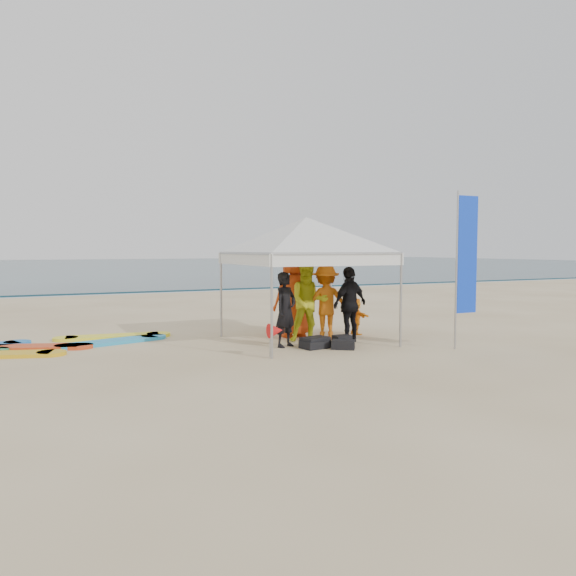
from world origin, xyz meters
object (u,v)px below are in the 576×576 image
(person_orange_b, at_px, (294,294))
(marker_pennant, at_px, (276,331))
(canopy_tent, at_px, (306,218))
(person_black_a, at_px, (286,310))
(person_orange_a, at_px, (326,302))
(surfboard_spread, at_px, (27,348))
(person_seated, at_px, (356,316))
(feather_flag, at_px, (466,257))
(person_black_b, at_px, (350,304))
(person_yellow, at_px, (309,302))

(person_orange_b, height_order, marker_pennant, person_orange_b)
(canopy_tent, bearing_deg, person_black_a, -148.30)
(person_orange_a, height_order, person_orange_b, person_orange_b)
(marker_pennant, bearing_deg, person_orange_b, 56.13)
(canopy_tent, relative_size, surfboard_spread, 0.78)
(canopy_tent, distance_m, surfboard_spread, 6.31)
(person_seated, relative_size, surfboard_spread, 0.16)
(marker_pennant, relative_size, surfboard_spread, 0.12)
(person_black_a, bearing_deg, feather_flag, -54.05)
(person_black_b, distance_m, marker_pennant, 2.35)
(person_seated, height_order, surfboard_spread, person_seated)
(person_yellow, distance_m, marker_pennant, 1.87)
(person_black_a, xyz_separation_m, person_orange_a, (1.21, 0.49, 0.06))
(person_orange_b, bearing_deg, canopy_tent, 80.71)
(feather_flag, bearing_deg, person_yellow, 140.76)
(person_yellow, bearing_deg, person_seated, 36.11)
(canopy_tent, bearing_deg, person_orange_b, 86.31)
(person_orange_b, xyz_separation_m, canopy_tent, (-0.04, -0.70, 1.71))
(person_seated, bearing_deg, person_orange_a, 110.40)
(person_yellow, height_order, person_orange_b, person_orange_b)
(person_black_b, bearing_deg, canopy_tent, -44.99)
(person_orange_a, bearing_deg, person_black_b, 134.25)
(marker_pennant, bearing_deg, person_yellow, 43.02)
(person_yellow, height_order, canopy_tent, canopy_tent)
(person_black_b, xyz_separation_m, person_seated, (0.71, 0.85, -0.39))
(canopy_tent, distance_m, feather_flag, 3.40)
(person_orange_a, relative_size, person_black_b, 1.02)
(feather_flag, bearing_deg, person_orange_a, 132.40)
(person_black_a, height_order, person_seated, person_black_a)
(feather_flag, bearing_deg, person_seated, 111.30)
(person_orange_a, distance_m, person_seated, 1.14)
(person_black_a, distance_m, person_yellow, 0.80)
(feather_flag, relative_size, marker_pennant, 4.98)
(person_orange_a, distance_m, canopy_tent, 1.93)
(marker_pennant, bearing_deg, surfboard_spread, 145.62)
(person_orange_a, relative_size, canopy_tent, 0.41)
(person_orange_b, bearing_deg, surfboard_spread, -14.32)
(person_black_b, bearing_deg, person_seated, -146.40)
(person_yellow, bearing_deg, person_orange_b, 106.96)
(person_orange_a, xyz_separation_m, surfboard_spread, (-6.04, 1.48, -0.80))
(person_yellow, relative_size, person_orange_a, 1.05)
(person_black_a, xyz_separation_m, canopy_tent, (0.69, 0.42, 1.92))
(canopy_tent, height_order, feather_flag, feather_flag)
(person_black_a, xyz_separation_m, feather_flag, (3.21, -1.70, 1.09))
(feather_flag, bearing_deg, canopy_tent, 139.97)
(person_orange_a, bearing_deg, surfboard_spread, -0.50)
(person_orange_a, bearing_deg, person_black_a, 35.31)
(person_black_a, bearing_deg, canopy_tent, 5.52)
(person_yellow, bearing_deg, canopy_tent, 125.76)
(person_black_a, distance_m, marker_pennant, 1.13)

